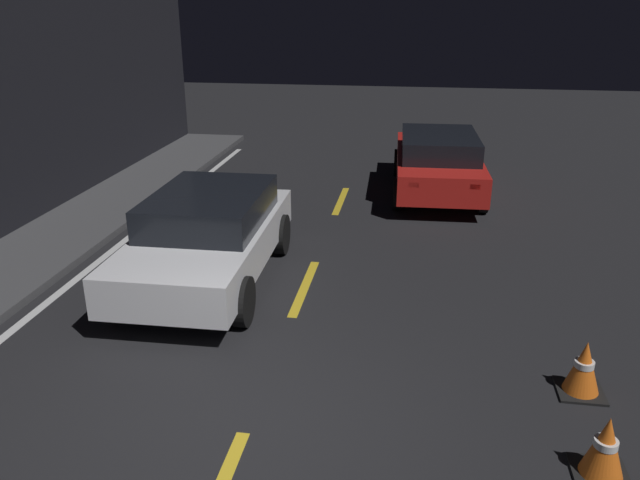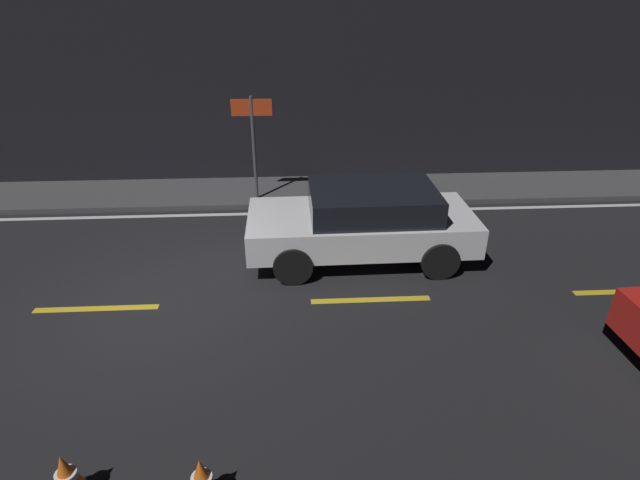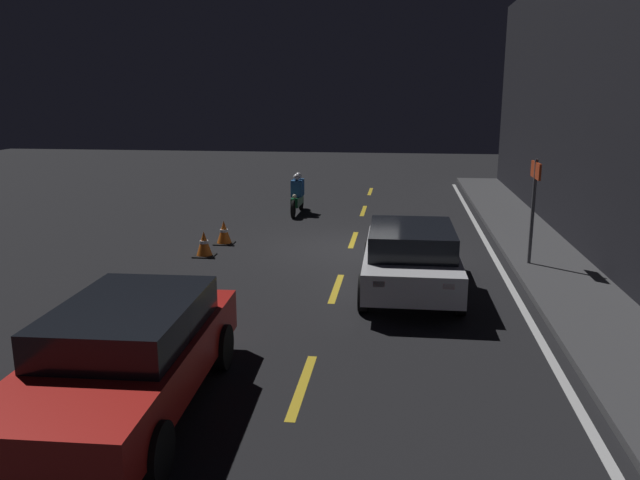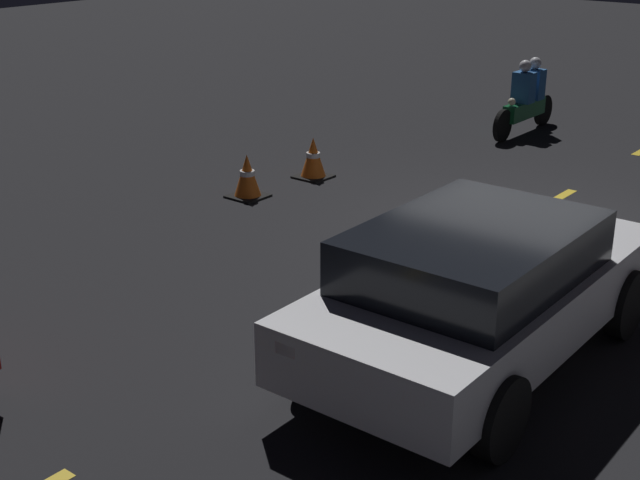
{
  "view_description": "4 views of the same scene",
  "coord_description": "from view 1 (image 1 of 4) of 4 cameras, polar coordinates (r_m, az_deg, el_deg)",
  "views": [
    {
      "loc": [
        -5.02,
        -1.58,
        4.1
      ],
      "look_at": [
        3.43,
        -0.25,
        0.82
      ],
      "focal_mm": 35.0,
      "sensor_mm": 36.0,
      "label": 1
    },
    {
      "loc": [
        2.26,
        -6.89,
        4.73
      ],
      "look_at": [
        2.66,
        0.23,
        1.04
      ],
      "focal_mm": 28.0,
      "sensor_mm": 36.0,
      "label": 2
    },
    {
      "loc": [
        15.82,
        1.27,
        3.91
      ],
      "look_at": [
        2.83,
        -0.43,
        0.86
      ],
      "focal_mm": 35.0,
      "sensor_mm": 36.0,
      "label": 3
    },
    {
      "loc": [
        10.21,
        5.01,
        4.03
      ],
      "look_at": [
        3.68,
        -0.26,
        0.83
      ],
      "focal_mm": 50.0,
      "sensor_mm": 36.0,
      "label": 4
    }
  ],
  "objects": [
    {
      "name": "lane_dash_d",
      "position": [
        9.59,
        -1.42,
        -4.33
      ],
      "size": [
        2.0,
        0.14,
        0.01
      ],
      "color": "gold",
      "rests_on": "ground"
    },
    {
      "name": "lane_dash_e",
      "position": [
        13.74,
        1.92,
        3.62
      ],
      "size": [
        2.0,
        0.14,
        0.01
      ],
      "color": "gold",
      "rests_on": "ground"
    },
    {
      "name": "ground_plane",
      "position": [
        6.67,
        -7.02,
        -17.12
      ],
      "size": [
        56.0,
        56.0,
        0.0
      ],
      "primitive_type": "plane",
      "color": "black"
    },
    {
      "name": "sedan_white",
      "position": [
        9.71,
        -10.16,
        0.52
      ],
      "size": [
        4.22,
        2.0,
        1.39
      ],
      "rotation": [
        0.0,
        0.0,
        3.16
      ],
      "color": "silver",
      "rests_on": "ground"
    },
    {
      "name": "traffic_cone_near",
      "position": [
        6.5,
        24.62,
        -16.91
      ],
      "size": [
        0.51,
        0.51,
        0.64
      ],
      "color": "black",
      "rests_on": "ground"
    },
    {
      "name": "taxi_red",
      "position": [
        14.37,
        10.71,
        7.15
      ],
      "size": [
        4.53,
        2.06,
        1.39
      ],
      "rotation": [
        0.0,
        0.0,
        0.04
      ],
      "color": "red",
      "rests_on": "ground"
    },
    {
      "name": "traffic_cone_mid",
      "position": [
        7.61,
        22.97,
        -10.73
      ],
      "size": [
        0.51,
        0.51,
        0.64
      ],
      "color": "black",
      "rests_on": "ground"
    }
  ]
}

